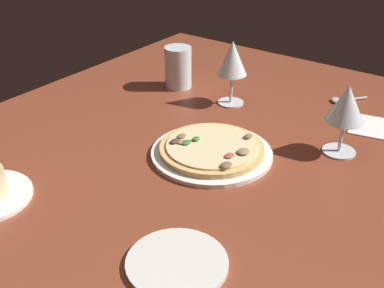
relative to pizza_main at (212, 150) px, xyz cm
name	(u,v)px	position (x,y,z in cm)	size (l,w,h in cm)	color
dining_table	(172,165)	(-5.65, 6.60, -3.19)	(150.00, 110.00, 4.00)	brown
pizza_main	(212,150)	(0.00, 0.00, 0.00)	(26.70, 26.70, 3.36)	white
wine_glass_far	(346,106)	(17.80, -22.02, 10.01)	(8.28, 8.28, 15.94)	silver
wine_glass_near	(232,60)	(25.80, 11.40, 10.84)	(7.78, 7.78, 17.13)	silver
water_glass	(178,70)	(26.64, 29.74, 3.93)	(7.62, 7.62, 11.74)	silver
side_plate	(177,263)	(-31.79, -14.92, -0.74)	(16.43, 16.43, 0.90)	silver
spoon	(341,100)	(44.18, -12.18, -0.74)	(9.59, 8.39, 1.00)	silver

